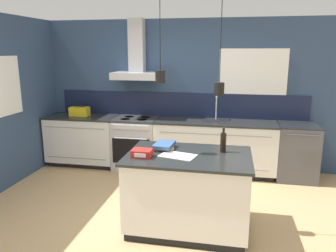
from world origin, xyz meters
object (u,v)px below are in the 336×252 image
book_stack (164,146)px  oven_range (136,143)px  red_supply_box (142,153)px  yellow_toolbox (80,111)px  dishwasher (296,152)px  bottle_on_island (223,142)px

book_stack → oven_range: bearing=117.0°
red_supply_box → yellow_toolbox: size_ratio=0.64×
oven_range → dishwasher: size_ratio=1.00×
dishwasher → book_stack: bearing=-137.4°
dishwasher → red_supply_box: (-2.03, -2.05, 0.50)m
oven_range → bottle_on_island: (1.56, -1.69, 0.58)m
dishwasher → red_supply_box: red_supply_box is taller
dishwasher → oven_range: bearing=-179.9°
bottle_on_island → yellow_toolbox: size_ratio=0.87×
bottle_on_island → red_supply_box: size_ratio=1.35×
book_stack → red_supply_box: 0.39m
oven_range → bottle_on_island: 2.38m
yellow_toolbox → bottle_on_island: bearing=-33.0°
dishwasher → bottle_on_island: 2.13m
book_stack → yellow_toolbox: yellow_toolbox is taller
dishwasher → yellow_toolbox: 3.80m
oven_range → red_supply_box: bearing=-71.5°
bottle_on_island → book_stack: bottle_on_island is taller
oven_range → yellow_toolbox: yellow_toolbox is taller
oven_range → dishwasher: (2.71, 0.00, -0.00)m
dishwasher → yellow_toolbox: yellow_toolbox is taller
bottle_on_island → yellow_toolbox: bottle_on_island is taller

